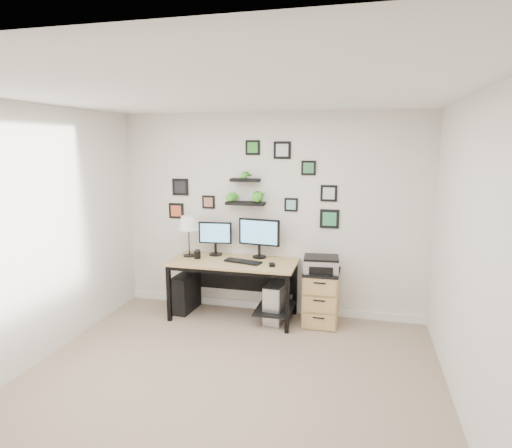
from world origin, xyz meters
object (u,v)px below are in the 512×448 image
(desk, at_px, (237,270))
(table_lamp, at_px, (189,224))
(monitor_left, at_px, (215,236))
(pc_tower_grey, at_px, (276,302))
(printer, at_px, (321,264))
(mug, at_px, (197,255))
(pc_tower_black, at_px, (186,292))
(file_cabinet, at_px, (321,297))
(monitor_right, at_px, (259,235))

(desk, relative_size, table_lamp, 2.99)
(monitor_left, bearing_deg, pc_tower_grey, -12.39)
(desk, distance_m, printer, 1.07)
(mug, xyz_separation_m, pc_tower_black, (-0.21, 0.08, -0.55))
(desk, relative_size, file_cabinet, 2.39)
(mug, height_order, printer, printer)
(file_cabinet, relative_size, printer, 1.52)
(pc_tower_black, distance_m, printer, 1.87)
(mug, height_order, file_cabinet, mug)
(desk, bearing_deg, printer, 1.45)
(desk, distance_m, pc_tower_grey, 0.64)
(desk, distance_m, table_lamp, 0.87)
(pc_tower_black, relative_size, file_cabinet, 0.74)
(pc_tower_black, bearing_deg, pc_tower_grey, 1.80)
(monitor_right, bearing_deg, monitor_left, -178.64)
(file_cabinet, bearing_deg, desk, -176.90)
(pc_tower_black, xyz_separation_m, printer, (1.79, -0.02, 0.52))
(desk, bearing_deg, pc_tower_grey, -0.36)
(desk, xyz_separation_m, file_cabinet, (1.07, 0.06, -0.29))
(monitor_left, distance_m, table_lamp, 0.38)
(printer, bearing_deg, monitor_left, 173.58)
(mug, xyz_separation_m, printer, (1.58, 0.06, -0.03))
(file_cabinet, bearing_deg, monitor_right, 170.29)
(monitor_right, bearing_deg, table_lamp, -171.26)
(monitor_right, height_order, pc_tower_black, monitor_right)
(pc_tower_grey, relative_size, printer, 1.15)
(monitor_right, distance_m, pc_tower_grey, 0.88)
(monitor_left, height_order, mug, monitor_left)
(printer, bearing_deg, monitor_right, 168.07)
(mug, relative_size, pc_tower_grey, 0.19)
(monitor_left, height_order, pc_tower_black, monitor_left)
(monitor_left, height_order, monitor_right, monitor_right)
(monitor_right, xyz_separation_m, printer, (0.82, -0.17, -0.29))
(table_lamp, bearing_deg, monitor_left, 21.53)
(monitor_right, bearing_deg, pc_tower_grey, -37.18)
(printer, bearing_deg, table_lamp, 178.92)
(pc_tower_grey, relative_size, file_cabinet, 0.76)
(pc_tower_grey, xyz_separation_m, file_cabinet, (0.56, 0.06, 0.09))
(pc_tower_black, bearing_deg, monitor_right, 13.00)
(monitor_right, xyz_separation_m, pc_tower_grey, (0.27, -0.20, -0.81))
(monitor_right, relative_size, printer, 1.25)
(desk, height_order, mug, mug)
(monitor_right, xyz_separation_m, file_cabinet, (0.83, -0.14, -0.72))
(table_lamp, bearing_deg, printer, -1.08)
(mug, bearing_deg, pc_tower_grey, 1.59)
(monitor_right, relative_size, mug, 5.57)
(file_cabinet, bearing_deg, table_lamp, 179.96)
(desk, distance_m, pc_tower_black, 0.82)
(table_lamp, bearing_deg, pc_tower_black, -168.47)
(desk, relative_size, mug, 16.23)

